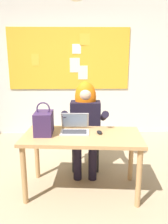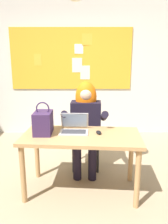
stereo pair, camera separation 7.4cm
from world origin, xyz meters
name	(u,v)px [view 2 (the right image)]	position (x,y,z in m)	size (l,w,h in m)	color
ground_plane	(64,188)	(0.00, 0.00, 0.00)	(24.00, 24.00, 0.00)	tan
wall_back_bulletin	(72,68)	(0.00, 2.15, 1.37)	(5.62, 2.39, 2.71)	silver
desk_main	(81,142)	(0.23, -0.05, 0.62)	(1.41, 0.78, 0.72)	tan
chair_at_desk	(86,132)	(0.29, 0.65, 0.51)	(0.43, 0.43, 0.91)	black
person_costumed	(86,119)	(0.28, 0.52, 0.75)	(0.61, 0.62, 1.26)	black
laptop	(74,127)	(0.14, 0.08, 0.77)	(0.35, 0.32, 0.21)	#B7B7BC
computer_mouse	(99,132)	(0.43, -0.02, 0.74)	(0.06, 0.10, 0.03)	black
handbag	(43,122)	(-0.22, 0.00, 0.85)	(0.20, 0.30, 0.38)	#38234C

